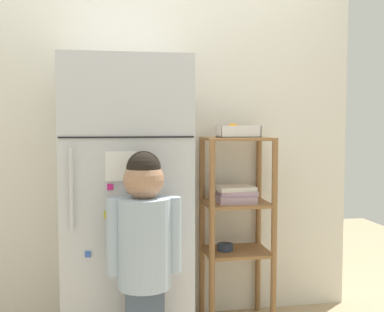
{
  "coord_description": "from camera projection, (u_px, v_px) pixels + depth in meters",
  "views": [
    {
      "loc": [
        -0.29,
        -2.67,
        1.26
      ],
      "look_at": [
        0.18,
        0.02,
        1.07
      ],
      "focal_mm": 44.02,
      "sensor_mm": 36.0,
      "label": 1
    }
  ],
  "objects": [
    {
      "name": "refrigerator",
      "position": [
        126.0,
        202.0,
        2.69
      ],
      "size": [
        0.69,
        0.62,
        1.61
      ],
      "color": "silver",
      "rests_on": "ground"
    },
    {
      "name": "fruit_bin",
      "position": [
        236.0,
        132.0,
        2.91
      ],
      "size": [
        0.25,
        0.15,
        0.09
      ],
      "color": "white",
      "rests_on": "pantry_shelf_unit"
    },
    {
      "name": "kitchen_wall_back",
      "position": [
        155.0,
        154.0,
        3.02
      ],
      "size": [
        2.61,
        0.03,
        2.11
      ],
      "primitive_type": "cube",
      "color": "silver",
      "rests_on": "ground"
    },
    {
      "name": "child_standing",
      "position": [
        144.0,
        242.0,
        2.28
      ],
      "size": [
        0.36,
        0.27,
        1.12
      ],
      "color": "#445265",
      "rests_on": "ground"
    },
    {
      "name": "pantry_shelf_unit",
      "position": [
        236.0,
        210.0,
        2.93
      ],
      "size": [
        0.42,
        0.34,
        1.17
      ],
      "color": "olive",
      "rests_on": "ground"
    }
  ]
}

